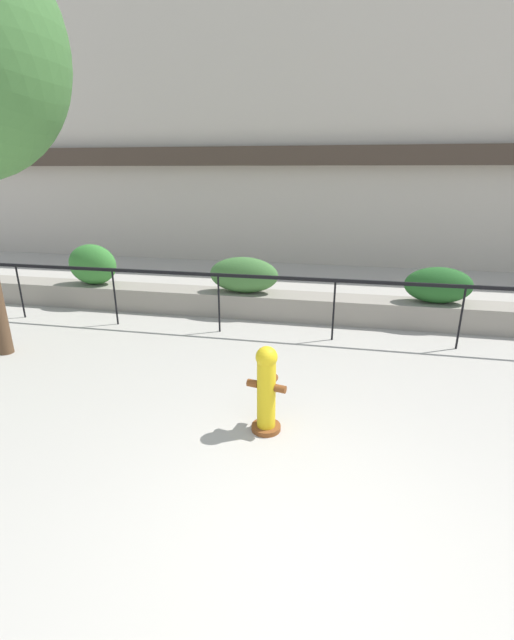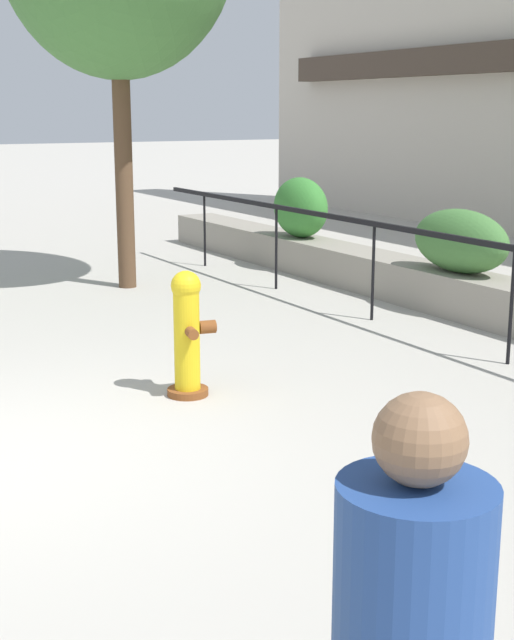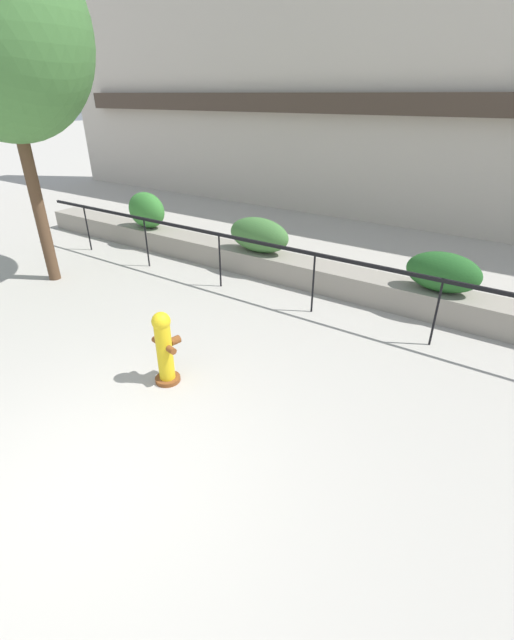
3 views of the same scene
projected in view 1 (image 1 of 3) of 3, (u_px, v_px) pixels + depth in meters
The scene contains 8 objects.
ground_plane at pixel (310, 570), 3.34m from camera, with size 120.00×120.00×0.00m, color #B2ADA3.
building_facade at pixel (347, 134), 13.10m from camera, with size 30.00×1.36×8.00m.
planter_wall_low at pixel (334, 309), 8.80m from camera, with size 18.00×0.70×0.50m, color gray.
fence_railing_segment at pixel (335, 286), 7.53m from camera, with size 15.00×0.05×1.15m.
hedge_bush_0 at pixel (92, 264), 9.57m from camera, with size 1.11×0.66×0.90m, color #387F33.
hedge_bush_1 at pixel (244, 275), 8.95m from camera, with size 1.46×0.65×0.75m, color #427538.
hedge_bush_2 at pixel (438, 285), 8.24m from camera, with size 1.27×0.62×0.70m, color #235B23.
fire_hydrant at pixel (266, 389), 4.97m from camera, with size 0.48×0.46×1.08m.
Camera 1 is at (0.09, -2.53, 2.95)m, focal length 24.00 mm.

